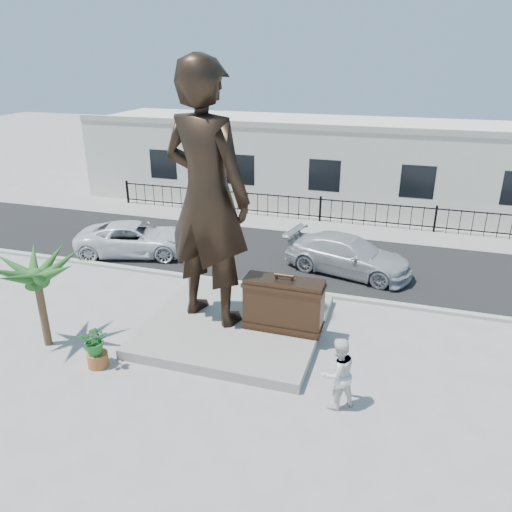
{
  "coord_description": "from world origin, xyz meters",
  "views": [
    {
      "loc": [
        4.14,
        -11.17,
        7.94
      ],
      "look_at": [
        0.0,
        2.0,
        2.3
      ],
      "focal_mm": 35.0,
      "sensor_mm": 36.0,
      "label": 1
    }
  ],
  "objects_px": {
    "statue": "(207,197)",
    "car_white": "(136,239)",
    "tourist": "(338,373)",
    "suitcase": "(284,305)"
  },
  "relations": [
    {
      "from": "statue",
      "to": "car_white",
      "type": "height_order",
      "value": "statue"
    },
    {
      "from": "statue",
      "to": "tourist",
      "type": "height_order",
      "value": "statue"
    },
    {
      "from": "tourist",
      "to": "car_white",
      "type": "bearing_deg",
      "value": -78.24
    },
    {
      "from": "suitcase",
      "to": "car_white",
      "type": "distance_m",
      "value": 8.95
    },
    {
      "from": "tourist",
      "to": "statue",
      "type": "bearing_deg",
      "value": -73.42
    },
    {
      "from": "suitcase",
      "to": "tourist",
      "type": "xyz_separation_m",
      "value": [
        2.0,
        -2.64,
        -0.19
      ]
    },
    {
      "from": "statue",
      "to": "suitcase",
      "type": "distance_m",
      "value": 3.84
    },
    {
      "from": "statue",
      "to": "suitcase",
      "type": "bearing_deg",
      "value": -167.77
    },
    {
      "from": "suitcase",
      "to": "tourist",
      "type": "height_order",
      "value": "suitcase"
    },
    {
      "from": "suitcase",
      "to": "tourist",
      "type": "relative_size",
      "value": 1.24
    }
  ]
}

